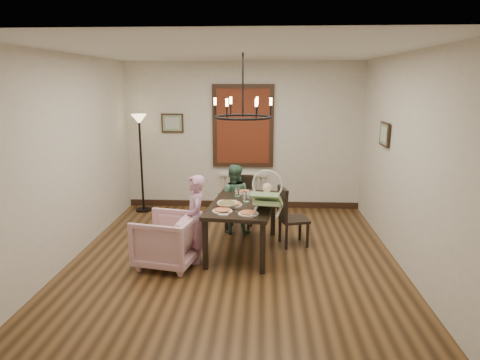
# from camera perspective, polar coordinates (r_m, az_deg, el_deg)

# --- Properties ---
(room_shell) EXTENTS (4.51, 5.00, 2.81)m
(room_shell) POSITION_cam_1_polar(r_m,az_deg,el_deg) (6.10, -0.55, 3.33)
(room_shell) COLOR brown
(room_shell) RESTS_ON ground
(dining_table) EXTENTS (1.04, 1.64, 0.73)m
(dining_table) POSITION_cam_1_polar(r_m,az_deg,el_deg) (6.16, 0.36, -3.79)
(dining_table) COLOR black
(dining_table) RESTS_ON room_shell
(chair_far) EXTENTS (0.44, 0.44, 0.90)m
(chair_far) POSITION_cam_1_polar(r_m,az_deg,el_deg) (7.10, 0.02, -3.13)
(chair_far) COLOR black
(chair_far) RESTS_ON room_shell
(chair_right) EXTENTS (0.49, 0.49, 0.91)m
(chair_right) POSITION_cam_1_polar(r_m,az_deg,el_deg) (6.49, 7.20, -4.77)
(chair_right) COLOR black
(chair_right) RESTS_ON room_shell
(armchair) EXTENTS (0.91, 0.89, 0.70)m
(armchair) POSITION_cam_1_polar(r_m,az_deg,el_deg) (5.86, -9.72, -7.90)
(armchair) COLOR beige
(armchair) RESTS_ON room_shell
(elderly_woman) EXTENTS (0.32, 0.41, 1.00)m
(elderly_woman) POSITION_cam_1_polar(r_m,az_deg,el_deg) (5.88, -5.93, -6.17)
(elderly_woman) COLOR #C78CAC
(elderly_woman) RESTS_ON room_shell
(seated_man) EXTENTS (0.49, 0.40, 0.94)m
(seated_man) POSITION_cam_1_polar(r_m,az_deg,el_deg) (6.95, -0.82, -3.31)
(seated_man) COLOR #437156
(seated_man) RESTS_ON room_shell
(baby_bouncer) EXTENTS (0.52, 0.66, 0.39)m
(baby_bouncer) POSITION_cam_1_polar(r_m,az_deg,el_deg) (5.66, 3.63, -2.39)
(baby_bouncer) COLOR #B3E49D
(baby_bouncer) RESTS_ON dining_table
(salad_bowl) EXTENTS (0.34, 0.34, 0.08)m
(salad_bowl) POSITION_cam_1_polar(r_m,az_deg,el_deg) (5.91, -1.71, -3.25)
(salad_bowl) COLOR white
(salad_bowl) RESTS_ON dining_table
(pizza_platter) EXTENTS (0.31, 0.31, 0.04)m
(pizza_platter) POSITION_cam_1_polar(r_m,az_deg,el_deg) (5.99, -1.20, -3.25)
(pizza_platter) COLOR tan
(pizza_platter) RESTS_ON dining_table
(drinking_glass) EXTENTS (0.07, 0.07, 0.13)m
(drinking_glass) POSITION_cam_1_polar(r_m,az_deg,el_deg) (6.21, 0.60, -2.20)
(drinking_glass) COLOR silver
(drinking_glass) RESTS_ON dining_table
(window_blinds) EXTENTS (1.00, 0.03, 1.40)m
(window_blinds) POSITION_cam_1_polar(r_m,az_deg,el_deg) (8.14, 0.40, 7.19)
(window_blinds) COLOR maroon
(window_blinds) RESTS_ON room_shell
(radiator) EXTENTS (0.92, 0.12, 0.62)m
(radiator) POSITION_cam_1_polar(r_m,az_deg,el_deg) (8.38, 0.39, -1.33)
(radiator) COLOR silver
(radiator) RESTS_ON room_shell
(picture_back) EXTENTS (0.42, 0.03, 0.36)m
(picture_back) POSITION_cam_1_polar(r_m,az_deg,el_deg) (8.32, -9.00, 7.50)
(picture_back) COLOR black
(picture_back) RESTS_ON room_shell
(picture_right) EXTENTS (0.03, 0.42, 0.36)m
(picture_right) POSITION_cam_1_polar(r_m,az_deg,el_deg) (6.82, 18.71, 5.80)
(picture_right) COLOR black
(picture_right) RESTS_ON room_shell
(floor_lamp) EXTENTS (0.30, 0.30, 1.80)m
(floor_lamp) POSITION_cam_1_polar(r_m,az_deg,el_deg) (8.25, -13.02, 2.02)
(floor_lamp) COLOR black
(floor_lamp) RESTS_ON room_shell
(chandelier) EXTENTS (0.80, 0.80, 0.04)m
(chandelier) POSITION_cam_1_polar(r_m,az_deg,el_deg) (5.92, 0.38, 8.41)
(chandelier) COLOR black
(chandelier) RESTS_ON room_shell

